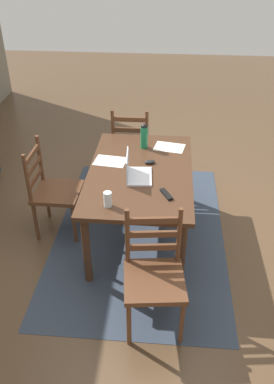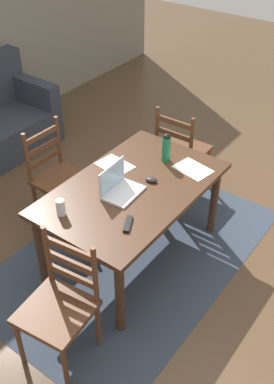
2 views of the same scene
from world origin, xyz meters
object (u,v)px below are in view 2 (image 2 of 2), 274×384
at_px(chair_left_near, 60,306).
at_px(computer_mouse, 151,180).
at_px(laptop, 118,186).
at_px(water_bottle, 166,147).
at_px(chair_far_head, 59,178).
at_px(drinking_glass, 61,207).
at_px(tv_remote, 128,224).
at_px(dining_table, 133,196).
at_px(chair_right_far, 181,151).

xyz_separation_m(chair_left_near, computer_mouse, (1.19, 0.11, 0.29)).
relative_size(laptop, water_bottle, 1.30).
xyz_separation_m(chair_far_head, chair_left_near, (-1.05, -1.03, 0.00)).
bearing_deg(chair_left_near, laptop, 13.96).
height_order(chair_left_near, drinking_glass, chair_left_near).
bearing_deg(tv_remote, dining_table, -84.42).
xyz_separation_m(dining_table, computer_mouse, (0.14, -0.08, 0.11)).
height_order(dining_table, tv_remote, tv_remote).
bearing_deg(chair_right_far, laptop, -173.03).
bearing_deg(laptop, chair_right_far, 6.97).
xyz_separation_m(dining_table, drinking_glass, (-0.58, 0.21, 0.15)).
xyz_separation_m(drinking_glass, computer_mouse, (0.72, -0.29, -0.05)).
bearing_deg(drinking_glass, computer_mouse, -22.08).
distance_m(chair_far_head, chair_right_far, 1.24).
height_order(chair_right_far, laptop, laptop).
xyz_separation_m(laptop, tv_remote, (-0.27, -0.29, -0.05)).
relative_size(chair_left_near, chair_right_far, 1.00).
bearing_deg(tv_remote, laptop, -69.21).
distance_m(laptop, drinking_glass, 0.49).
bearing_deg(chair_far_head, water_bottle, -61.18).
height_order(drinking_glass, computer_mouse, drinking_glass).
bearing_deg(chair_right_far, computer_mouse, -163.54).
xyz_separation_m(chair_far_head, tv_remote, (-0.39, -1.09, 0.28)).
bearing_deg(laptop, chair_left_near, -166.04).
xyz_separation_m(chair_left_near, laptop, (0.93, 0.23, 0.33)).
height_order(dining_table, chair_far_head, chair_far_head).
distance_m(computer_mouse, tv_remote, 0.55).
distance_m(chair_far_head, laptop, 0.87).
bearing_deg(water_bottle, computer_mouse, -166.67).
bearing_deg(computer_mouse, laptop, 140.01).
bearing_deg(chair_far_head, dining_table, -90.05).
bearing_deg(dining_table, computer_mouse, -29.22).
bearing_deg(chair_left_near, chair_right_far, 10.10).
height_order(dining_table, computer_mouse, computer_mouse).
relative_size(laptop, drinking_glass, 2.59).
bearing_deg(chair_right_far, water_bottle, -161.84).
distance_m(chair_far_head, tv_remote, 1.19).
bearing_deg(chair_far_head, laptop, -98.62).
xyz_separation_m(chair_right_far, tv_remote, (-1.44, -0.44, 0.28)).
xyz_separation_m(dining_table, chair_left_near, (-1.05, -0.18, -0.18)).
distance_m(dining_table, laptop, 0.20).
distance_m(water_bottle, tv_remote, 0.90).
bearing_deg(chair_far_head, tv_remote, -109.49).
bearing_deg(computer_mouse, chair_left_near, 170.64).
bearing_deg(chair_right_far, dining_table, -169.78).
bearing_deg(computer_mouse, drinking_glass, 143.49).
height_order(dining_table, chair_left_near, chair_left_near).
bearing_deg(tv_remote, chair_far_head, -46.56).
distance_m(dining_table, chair_far_head, 0.86).
relative_size(chair_far_head, water_bottle, 3.70).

